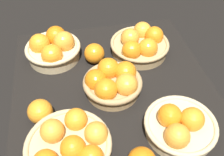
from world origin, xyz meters
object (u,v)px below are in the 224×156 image
object	(u,v)px
basket_near_left	(180,126)
basket_far_left	(70,146)
loose_orange_front_gap	(94,53)
basket_far_right	(53,48)
basket_center	(113,82)
loose_orange_back_gap	(40,111)
basket_near_right	(140,44)

from	to	relation	value
basket_near_left	basket_far_left	distance (cm)	32.60
basket_near_left	loose_orange_front_gap	bearing A→B (deg)	27.33
basket_far_right	loose_orange_front_gap	xyz separation A→B (cm)	(-5.38, -15.55, -0.89)
basket_near_left	basket_far_left	bearing A→B (deg)	91.39
basket_near_left	basket_center	world-z (taller)	same
basket_near_left	loose_orange_back_gap	world-z (taller)	basket_near_left
loose_orange_back_gap	basket_far_right	bearing A→B (deg)	-9.99
basket_center	basket_far_right	distance (cm)	29.87
basket_far_left	basket_far_right	bearing A→B (deg)	3.73
basket_center	basket_far_left	bearing A→B (deg)	143.32
basket_near_left	basket_far_right	xyz separation A→B (cm)	(44.00, 35.51, 0.91)
basket_near_right	basket_far_right	size ratio (longest dim) A/B	1.10
basket_near_right	basket_far_left	distance (cm)	52.15
basket_near_left	basket_far_right	distance (cm)	56.55
basket_far_left	loose_orange_back_gap	bearing A→B (deg)	29.72
loose_orange_front_gap	basket_center	bearing A→B (deg)	-167.84
basket_near_left	basket_near_right	world-z (taller)	basket_near_right
basket_far_left	loose_orange_back_gap	xyz separation A→B (cm)	(14.47, 8.26, -0.76)
basket_near_left	basket_far_left	xyz separation A→B (cm)	(-0.79, 32.59, 0.74)
basket_far_right	basket_far_left	size ratio (longest dim) A/B	0.90
basket_center	basket_near_left	bearing A→B (deg)	-142.61
loose_orange_front_gap	loose_orange_back_gap	size ratio (longest dim) A/B	1.01
basket_center	basket_far_right	size ratio (longest dim) A/B	0.95
basket_far_right	basket_far_left	world-z (taller)	basket_far_right
basket_near_right	basket_far_right	bearing A→B (deg)	84.33
basket_near_right	basket_far_right	world-z (taller)	basket_far_right
basket_far_right	basket_near_left	bearing A→B (deg)	-141.10
basket_far_right	basket_far_left	bearing A→B (deg)	-176.27
basket_near_left	loose_orange_back_gap	bearing A→B (deg)	71.48
basket_near_right	basket_center	bearing A→B (deg)	141.48
basket_near_left	loose_orange_front_gap	distance (cm)	43.48
basket_center	basket_far_right	bearing A→B (deg)	40.25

